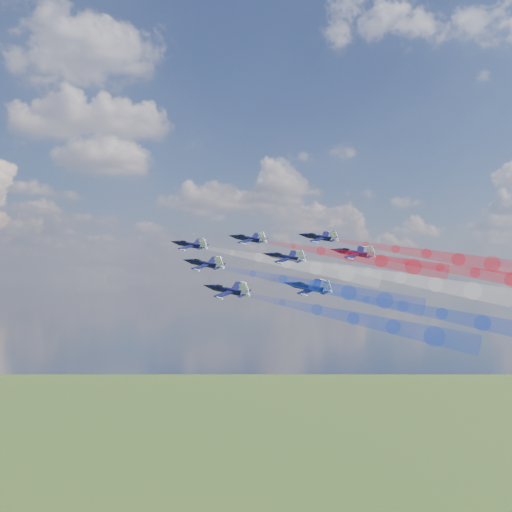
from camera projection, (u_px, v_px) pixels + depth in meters
name	position (u px, v px, depth m)	size (l,w,h in m)	color
jet_lead	(190.00, 245.00, 150.54)	(8.61, 10.77, 2.87)	black
trail_lead	(286.00, 263.00, 138.16)	(3.59, 41.46, 3.59)	white
jet_inner_left	(205.00, 264.00, 134.55)	(8.61, 10.77, 2.87)	black
trail_inner_left	(315.00, 286.00, 122.18)	(3.59, 41.46, 3.59)	blue
jet_inner_right	(249.00, 239.00, 150.84)	(8.61, 10.77, 2.87)	black
trail_inner_right	(350.00, 256.00, 138.47)	(3.59, 41.46, 3.59)	red
jet_outer_left	(228.00, 290.00, 121.90)	(8.61, 10.77, 2.87)	black
trail_outer_left	(354.00, 318.00, 109.53)	(3.59, 41.46, 3.59)	blue
jet_center_third	(286.00, 257.00, 138.31)	(8.61, 10.77, 2.87)	black
trail_center_third	(401.00, 278.00, 125.93)	(3.59, 41.46, 3.59)	white
jet_outer_right	(320.00, 237.00, 152.16)	(8.61, 10.77, 2.87)	black
trail_outer_right	(426.00, 254.00, 139.79)	(3.59, 41.46, 3.59)	red
jet_rear_left	(309.00, 288.00, 124.04)	(8.61, 10.77, 2.87)	black
trail_rear_left	(442.00, 314.00, 111.66)	(3.59, 41.46, 3.59)	blue
jet_rear_right	(354.00, 253.00, 139.19)	(8.61, 10.77, 2.87)	black
trail_rear_right	(475.00, 273.00, 126.82)	(3.59, 41.46, 3.59)	red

